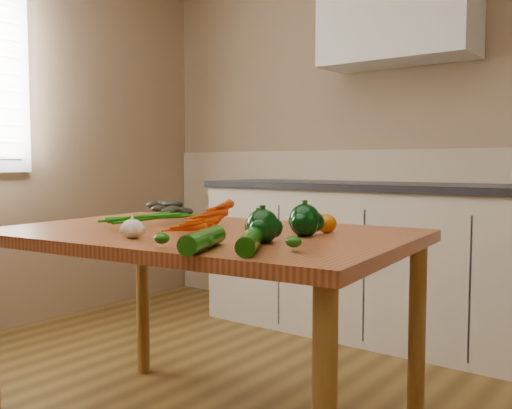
{
  "coord_description": "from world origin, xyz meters",
  "views": [
    {
      "loc": [
        1.29,
        -0.88,
        1.01
      ],
      "look_at": [
        -0.03,
        0.86,
        0.85
      ],
      "focal_mm": 40.0,
      "sensor_mm": 36.0,
      "label": 1
    }
  ],
  "objects_px": {
    "table": "(203,254)",
    "zucchini_b": "(203,240)",
    "leafy_greens": "(166,205)",
    "zucchini_a": "(250,241)",
    "tomato_b": "(302,220)",
    "pepper_c": "(263,226)",
    "tomato_a": "(267,220)",
    "tomato_c": "(327,224)",
    "carrot_bunch": "(188,219)",
    "pepper_a": "(258,224)",
    "garlic_bulb": "(132,229)",
    "pepper_b": "(305,220)"
  },
  "relations": [
    {
      "from": "tomato_a",
      "to": "zucchini_a",
      "type": "xyz_separation_m",
      "value": [
        0.27,
        -0.45,
        -0.01
      ]
    },
    {
      "from": "pepper_c",
      "to": "zucchini_b",
      "type": "relative_size",
      "value": 0.41
    },
    {
      "from": "garlic_bulb",
      "to": "zucchini_a",
      "type": "xyz_separation_m",
      "value": [
        0.46,
        0.02,
        -0.0
      ]
    },
    {
      "from": "carrot_bunch",
      "to": "garlic_bulb",
      "type": "distance_m",
      "value": 0.32
    },
    {
      "from": "table",
      "to": "tomato_a",
      "type": "bearing_deg",
      "value": 38.46
    },
    {
      "from": "table",
      "to": "tomato_b",
      "type": "xyz_separation_m",
      "value": [
        0.25,
        0.27,
        0.11
      ]
    },
    {
      "from": "pepper_a",
      "to": "tomato_a",
      "type": "relative_size",
      "value": 1.12
    },
    {
      "from": "tomato_b",
      "to": "pepper_a",
      "type": "bearing_deg",
      "value": -87.56
    },
    {
      "from": "pepper_a",
      "to": "tomato_c",
      "type": "distance_m",
      "value": 0.25
    },
    {
      "from": "leafy_greens",
      "to": "zucchini_b",
      "type": "height_order",
      "value": "leafy_greens"
    },
    {
      "from": "leafy_greens",
      "to": "tomato_a",
      "type": "height_order",
      "value": "leafy_greens"
    },
    {
      "from": "garlic_bulb",
      "to": "tomato_b",
      "type": "relative_size",
      "value": 1.17
    },
    {
      "from": "leafy_greens",
      "to": "pepper_c",
      "type": "bearing_deg",
      "value": -26.05
    },
    {
      "from": "pepper_b",
      "to": "pepper_c",
      "type": "relative_size",
      "value": 1.04
    },
    {
      "from": "pepper_c",
      "to": "tomato_b",
      "type": "bearing_deg",
      "value": 106.24
    },
    {
      "from": "leafy_greens",
      "to": "tomato_b",
      "type": "relative_size",
      "value": 3.3
    },
    {
      "from": "pepper_c",
      "to": "zucchini_b",
      "type": "bearing_deg",
      "value": -102.89
    },
    {
      "from": "table",
      "to": "carrot_bunch",
      "type": "distance_m",
      "value": 0.15
    },
    {
      "from": "leafy_greens",
      "to": "pepper_a",
      "type": "relative_size",
      "value": 2.57
    },
    {
      "from": "leafy_greens",
      "to": "tomato_c",
      "type": "bearing_deg",
      "value": -5.47
    },
    {
      "from": "pepper_c",
      "to": "tomato_b",
      "type": "xyz_separation_m",
      "value": [
        -0.12,
        0.4,
        -0.02
      ]
    },
    {
      "from": "pepper_b",
      "to": "zucchini_a",
      "type": "height_order",
      "value": "pepper_b"
    },
    {
      "from": "tomato_b",
      "to": "zucchini_b",
      "type": "bearing_deg",
      "value": -83.64
    },
    {
      "from": "pepper_b",
      "to": "tomato_b",
      "type": "bearing_deg",
      "value": 125.06
    },
    {
      "from": "zucchini_b",
      "to": "zucchini_a",
      "type": "bearing_deg",
      "value": 26.39
    },
    {
      "from": "leafy_greens",
      "to": "zucchini_a",
      "type": "height_order",
      "value": "leafy_greens"
    },
    {
      "from": "pepper_b",
      "to": "zucchini_b",
      "type": "distance_m",
      "value": 0.43
    },
    {
      "from": "tomato_c",
      "to": "table",
      "type": "bearing_deg",
      "value": -153.31
    },
    {
      "from": "zucchini_b",
      "to": "pepper_c",
      "type": "bearing_deg",
      "value": 77.11
    },
    {
      "from": "pepper_b",
      "to": "tomato_a",
      "type": "distance_m",
      "value": 0.23
    },
    {
      "from": "carrot_bunch",
      "to": "pepper_c",
      "type": "bearing_deg",
      "value": -23.51
    },
    {
      "from": "leafy_greens",
      "to": "garlic_bulb",
      "type": "xyz_separation_m",
      "value": [
        0.46,
        -0.58,
        -0.02
      ]
    },
    {
      "from": "garlic_bulb",
      "to": "tomato_a",
      "type": "distance_m",
      "value": 0.5
    },
    {
      "from": "tomato_c",
      "to": "pepper_c",
      "type": "bearing_deg",
      "value": -95.16
    },
    {
      "from": "pepper_b",
      "to": "tomato_b",
      "type": "xyz_separation_m",
      "value": [
        -0.13,
        0.19,
        -0.02
      ]
    },
    {
      "from": "table",
      "to": "zucchini_b",
      "type": "bearing_deg",
      "value": -53.29
    },
    {
      "from": "table",
      "to": "tomato_a",
      "type": "xyz_separation_m",
      "value": [
        0.17,
        0.16,
        0.12
      ]
    },
    {
      "from": "garlic_bulb",
      "to": "carrot_bunch",
      "type": "bearing_deg",
      "value": 100.43
    },
    {
      "from": "garlic_bulb",
      "to": "leafy_greens",
      "type": "bearing_deg",
      "value": 128.05
    },
    {
      "from": "table",
      "to": "leafy_greens",
      "type": "relative_size",
      "value": 7.43
    },
    {
      "from": "pepper_a",
      "to": "pepper_c",
      "type": "relative_size",
      "value": 0.8
    },
    {
      "from": "carrot_bunch",
      "to": "pepper_c",
      "type": "relative_size",
      "value": 2.68
    },
    {
      "from": "carrot_bunch",
      "to": "tomato_c",
      "type": "bearing_deg",
      "value": 15.59
    },
    {
      "from": "leafy_greens",
      "to": "zucchini_b",
      "type": "distance_m",
      "value": 1.01
    },
    {
      "from": "pepper_a",
      "to": "zucchini_b",
      "type": "relative_size",
      "value": 0.33
    },
    {
      "from": "leafy_greens",
      "to": "zucchini_b",
      "type": "bearing_deg",
      "value": -38.08
    },
    {
      "from": "table",
      "to": "zucchini_b",
      "type": "distance_m",
      "value": 0.48
    },
    {
      "from": "pepper_a",
      "to": "table",
      "type": "bearing_deg",
      "value": 177.2
    },
    {
      "from": "garlic_bulb",
      "to": "pepper_c",
      "type": "relative_size",
      "value": 0.73
    },
    {
      "from": "carrot_bunch",
      "to": "zucchini_a",
      "type": "distance_m",
      "value": 0.59
    }
  ]
}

